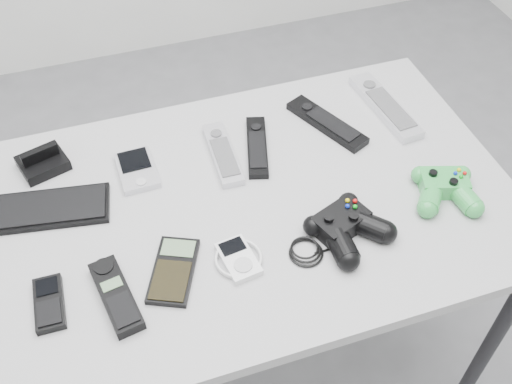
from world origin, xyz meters
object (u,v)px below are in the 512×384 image
object	(u,v)px
pda	(137,170)
remote_black_a	(257,146)
remote_black_b	(327,123)
controller_black	(346,225)
mobile_phone	(49,303)
remote_silver_a	(223,153)
remote_silver_b	(385,106)
pda_keyboard	(48,209)
cordless_handset	(116,295)
desk	(253,220)
calculator	(173,270)
controller_green	(445,187)
mp3_player	(238,258)

from	to	relation	value
pda	remote_black_a	xyz separation A→B (m)	(0.27, -0.01, -0.00)
pda	remote_black_b	xyz separation A→B (m)	(0.45, 0.01, 0.00)
pda	controller_black	size ratio (longest dim) A/B	0.48
mobile_phone	controller_black	world-z (taller)	controller_black
remote_silver_a	mobile_phone	bearing A→B (deg)	-144.13
remote_black_a	remote_silver_b	bearing A→B (deg)	21.87
pda_keyboard	mobile_phone	size ratio (longest dim) A/B	2.19
remote_black_b	cordless_handset	size ratio (longest dim) A/B	1.32
desk	remote_silver_a	size ratio (longest dim) A/B	5.61
cordless_handset	calculator	bearing A→B (deg)	2.44
remote_silver_a	remote_black_a	bearing A→B (deg)	1.12
controller_black	calculator	bearing A→B (deg)	156.87
pda_keyboard	pda	bearing A→B (deg)	24.15
remote_silver_a	cordless_handset	world-z (taller)	cordless_handset
cordless_handset	controller_green	distance (m)	0.70
remote_black_b	pda	bearing A→B (deg)	157.06
remote_silver_a	remote_silver_b	distance (m)	0.42
remote_silver_b	controller_green	size ratio (longest dim) A/B	1.72
pda_keyboard	remote_black_a	distance (m)	0.47
mp3_player	controller_black	bearing A→B (deg)	-8.27
desk	cordless_handset	size ratio (longest dim) A/B	6.67
remote_black_a	controller_black	size ratio (longest dim) A/B	0.75
desk	controller_black	size ratio (longest dim) A/B	4.34
remote_black_a	desk	bearing A→B (deg)	-95.69
controller_black	remote_silver_b	bearing A→B (deg)	31.71
remote_black_b	mp3_player	bearing A→B (deg)	-159.97
pda	controller_black	distance (m)	0.47
remote_silver_b	calculator	xyz separation A→B (m)	(-0.59, -0.31, -0.01)
calculator	mp3_player	bearing A→B (deg)	18.54
pda	remote_silver_b	distance (m)	0.61
remote_silver_b	remote_black_b	bearing A→B (deg)	178.64
remote_silver_a	remote_silver_b	bearing A→B (deg)	6.52
mp3_player	remote_black_a	bearing A→B (deg)	57.32
remote_silver_b	controller_green	distance (m)	0.29
pda_keyboard	pda	distance (m)	0.20
pda	remote_silver_a	bearing A→B (deg)	-4.91
remote_black_b	remote_black_a	bearing A→B (deg)	163.21
remote_black_a	calculator	distance (m)	0.37
mobile_phone	controller_black	size ratio (longest dim) A/B	0.45
pda_keyboard	mp3_player	xyz separation A→B (m)	(0.33, -0.24, 0.00)
remote_black_a	mp3_player	xyz separation A→B (m)	(-0.13, -0.28, -0.00)
pda_keyboard	calculator	bearing A→B (deg)	-38.37
remote_silver_a	cordless_handset	distance (m)	0.41
pda_keyboard	remote_black_b	size ratio (longest dim) A/B	1.14
cordless_handset	calculator	distance (m)	0.11
desk	mobile_phone	distance (m)	0.45
remote_silver_a	remote_black_b	xyz separation A→B (m)	(0.26, 0.02, -0.00)
remote_black_b	controller_green	distance (m)	0.32
calculator	remote_silver_a	bearing A→B (deg)	81.69
pda	cordless_handset	world-z (taller)	cordless_handset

